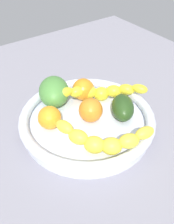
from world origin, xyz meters
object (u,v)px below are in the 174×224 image
Objects in this scene: orange_mid_left at (50,118)px; mango_green at (54,91)px; avocado_dark at (123,108)px; fruit_bowl at (87,121)px; banana_draped_left at (103,140)px; orange_mid_right at (90,110)px; orange_front at (83,89)px; banana_draped_right at (102,92)px.

mango_green is (-8.16, 6.04, 0.70)cm from orange_mid_left.
fruit_bowl is at bearing -112.83° from avocado_dark.
banana_draped_left reaches higher than orange_mid_right.
orange_front is 8.17cm from mango_green.
orange_mid_left is at bearing -87.09° from banana_draped_right.
fruit_bowl is 3.16cm from orange_mid_right.
avocado_dark is (3.84, 7.51, -0.29)cm from orange_mid_right.
mango_green is at bearing -143.92° from avocado_dark.
mango_green reaches higher than avocado_dark.
banana_draped_right is 13.08cm from mango_green.
orange_mid_left is at bearing -158.32° from banana_draped_left.
avocado_dark is at bearing 67.10° from orange_mid_left.
orange_mid_right is 0.55× the size of mango_green.
avocado_dark is at bearing 119.91° from banana_draped_left.
avocado_dark is (15.47, 11.28, -0.84)cm from mango_green.
orange_front reaches higher than fruit_bowl.
orange_mid_left is 10.40cm from orange_mid_right.
banana_draped_left is at bearing -16.35° from fruit_bowl.
banana_draped_right is at bearing 121.46° from orange_mid_right.
avocado_dark is at bearing 17.32° from orange_front.
banana_draped_left reaches higher than avocado_dark.
orange_front is at bearing 150.35° from fruit_bowl.
orange_mid_left is at bearing -109.54° from orange_mid_right.
mango_green reaches higher than orange_mid_right.
orange_front is at bearing 157.32° from banana_draped_left.
banana_draped_right is 2.37× the size of avocado_dark.
fruit_bowl is 10.28cm from orange_front.
mango_green is (-22.22, 0.45, 0.10)cm from banana_draped_left.
fruit_bowl is at bearing -61.29° from banana_draped_right.
banana_draped_left is 15.14cm from orange_mid_left.
orange_front is at bearing -162.68° from avocado_dark.
mango_green is at bearing -167.60° from fruit_bowl.
orange_front reaches higher than banana_draped_right.
orange_mid_left is at bearing -112.97° from fruit_bowl.
mango_green is (-7.30, -10.85, 0.37)cm from banana_draped_right.
fruit_bowl is 9.79cm from orange_mid_left.
fruit_bowl is at bearing 67.03° from orange_mid_left.
banana_draped_left is 2.87× the size of orange_mid_right.
orange_mid_right reaches higher than avocado_dark.
orange_front is 14.37cm from orange_mid_left.
fruit_bowl is 11.35cm from banana_draped_left.
banana_draped_right reaches higher than fruit_bowl.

